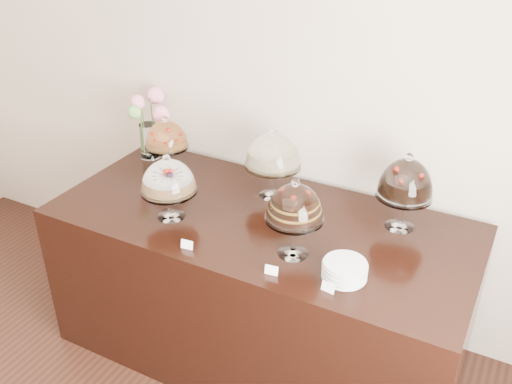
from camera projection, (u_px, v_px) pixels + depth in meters
The scene contains 12 objects.
wall_back at pixel (257, 69), 3.21m from camera, with size 5.00×0.04×3.00m, color #C4B29D.
display_counter at pixel (260, 287), 3.17m from camera, with size 2.20×1.00×0.90m, color black.
cake_stand_sugar_sponge at pixel (168, 179), 2.86m from camera, with size 0.29×0.29×0.35m.
cake_stand_choco_layer at pixel (295, 206), 2.55m from camera, with size 0.27×0.27×0.40m.
cake_stand_cheesecake at pixel (273, 153), 3.04m from camera, with size 0.31×0.31×0.40m.
cake_stand_dark_choco at pixel (406, 182), 2.76m from camera, with size 0.28×0.28×0.41m.
cake_stand_fruit_tart at pixel (166, 137), 3.34m from camera, with size 0.26×0.26×0.34m.
flower_vase at pixel (150, 120), 3.48m from camera, with size 0.28×0.34×0.42m.
plate_stack at pixel (345, 270), 2.49m from camera, with size 0.19×0.19×0.08m.
price_card_left at pixel (187, 245), 2.70m from camera, with size 0.06×0.01×0.04m, color white.
price_card_right at pixel (328, 287), 2.42m from camera, with size 0.06×0.01×0.04m, color white.
price_card_extra at pixel (271, 270), 2.53m from camera, with size 0.06×0.01×0.04m, color white.
Camera 1 is at (1.47, 0.22, 2.46)m, focal length 40.00 mm.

